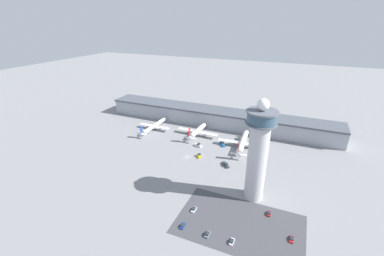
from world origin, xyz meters
name	(u,v)px	position (x,y,z in m)	size (l,w,h in m)	color
ground_plane	(187,157)	(0.00, 0.00, 0.00)	(1000.00, 1000.00, 0.00)	gray
terminal_building	(216,117)	(0.00, 70.00, 8.01)	(226.08, 25.00, 15.82)	#A3A8B2
control_tower	(258,151)	(55.54, -27.78, 30.95)	(16.65, 16.65, 60.62)	#BCBCC1
parking_lot_surface	(239,224)	(53.53, -53.03, 0.00)	(64.00, 40.00, 0.01)	#424247
airplane_gate_alpha	(154,126)	(-50.20, 34.80, 3.81)	(31.12, 42.58, 11.27)	white
airplane_gate_bravo	(197,131)	(-7.66, 38.74, 4.19)	(38.18, 33.04, 13.18)	white
airplane_gate_charlie	(243,143)	(35.19, 32.26, 4.16)	(41.33, 44.05, 13.54)	white
service_truck_catering	(199,156)	(8.54, 3.77, 0.86)	(5.21, 6.09, 2.49)	black
service_truck_fuel	(222,144)	(19.07, 29.64, 0.99)	(6.79, 7.65, 2.85)	black
service_truck_baggage	(226,165)	(30.76, -0.73, 0.89)	(7.18, 7.60, 2.59)	black
service_truck_water	(198,145)	(1.35, 19.62, 1.04)	(6.88, 4.39, 2.99)	black
car_grey_coupe	(292,239)	(78.99, -53.13, 0.53)	(1.78, 4.75, 1.36)	black
car_maroon_suv	(232,242)	(53.01, -66.02, 0.54)	(1.84, 4.42, 1.41)	black
car_green_van	(183,226)	(27.49, -66.00, 0.53)	(1.95, 4.52, 1.38)	black
car_yellow_taxi	(269,213)	(66.55, -39.50, 0.59)	(1.93, 4.52, 1.53)	black
car_black_suv	(207,234)	(40.89, -66.41, 0.62)	(1.97, 4.44, 1.60)	black
car_blue_compact	(194,210)	(27.93, -52.69, 0.53)	(1.92, 4.74, 1.37)	black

